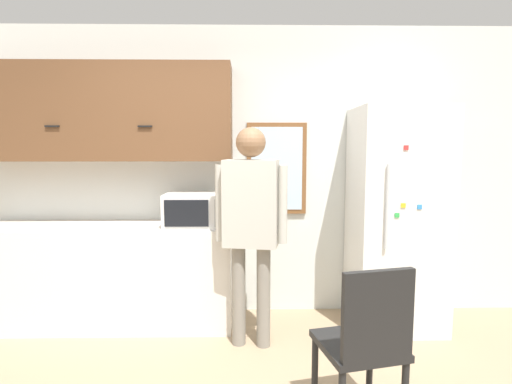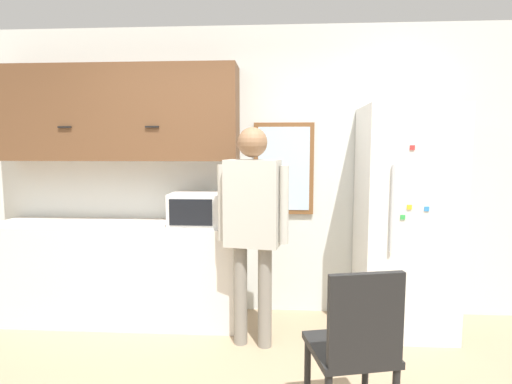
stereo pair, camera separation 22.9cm
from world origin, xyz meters
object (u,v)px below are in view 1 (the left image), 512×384
object	(u,v)px
microwave	(195,210)
person	(251,215)
refrigerator	(396,218)
chair	(366,340)

from	to	relation	value
microwave	person	xyz separation A→B (m)	(0.49, -0.38, 0.02)
refrigerator	chair	bearing A→B (deg)	-115.70
person	refrigerator	bearing A→B (deg)	26.03
person	refrigerator	xyz separation A→B (m)	(1.28, 0.37, -0.10)
chair	person	bearing A→B (deg)	-70.19
microwave	person	size ratio (longest dim) A/B	0.30
chair	refrigerator	bearing A→B (deg)	-128.23
person	microwave	bearing A→B (deg)	152.22
microwave	refrigerator	size ratio (longest dim) A/B	0.27
refrigerator	chair	world-z (taller)	refrigerator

